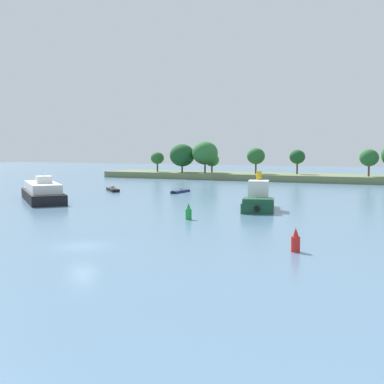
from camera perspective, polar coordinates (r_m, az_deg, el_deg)
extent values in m
plane|color=slate|center=(43.53, -12.01, -5.86)|extent=(400.00, 400.00, 0.00)
cube|color=#66754C|center=(133.90, 7.10, 1.70)|extent=(83.79, 14.56, 1.61)
cylinder|color=#513823|center=(142.83, -3.83, 2.71)|extent=(0.44, 0.44, 2.30)
ellipsoid|color=#235B28|center=(142.75, -3.83, 3.75)|extent=(3.61, 3.61, 3.25)
cylinder|color=#513823|center=(140.08, -1.09, 2.59)|extent=(0.44, 0.44, 1.86)
ellipsoid|color=#194C23|center=(139.99, -1.09, 4.06)|extent=(6.69, 6.69, 6.02)
cylinder|color=#513823|center=(137.14, 1.44, 2.66)|extent=(0.44, 0.44, 2.47)
ellipsoid|color=#2D6B33|center=(137.05, 1.44, 4.32)|extent=(6.80, 6.80, 6.12)
cylinder|color=#513823|center=(138.06, 2.20, 2.54)|extent=(0.44, 0.44, 1.81)
ellipsoid|color=#2D6B33|center=(137.99, 2.20, 3.55)|extent=(3.83, 3.83, 3.45)
cylinder|color=#513823|center=(132.46, 7.03, 2.59)|extent=(0.44, 0.44, 2.63)
ellipsoid|color=#235B28|center=(132.38, 7.04, 3.95)|extent=(4.55, 4.55, 4.09)
cylinder|color=#513823|center=(131.29, 11.48, 2.54)|extent=(0.44, 0.44, 2.76)
ellipsoid|color=#194C23|center=(131.22, 11.50, 3.82)|extent=(3.86, 3.86, 3.48)
cylinder|color=#513823|center=(124.82, 18.86, 2.21)|extent=(0.44, 0.44, 2.55)
ellipsoid|color=#235B28|center=(124.74, 18.90, 3.59)|extent=(4.30, 4.30, 3.87)
cube|color=#19472D|center=(67.93, 7.31, -1.45)|extent=(6.41, 10.14, 1.22)
cube|color=#19472D|center=(64.56, 7.21, -0.97)|extent=(4.16, 3.52, 0.60)
cube|color=white|center=(68.05, 7.33, 0.17)|extent=(3.39, 3.88, 2.60)
cylinder|color=gold|center=(69.03, 7.38, 1.82)|extent=(0.70, 0.70, 1.20)
cylinder|color=black|center=(63.15, 7.15, -1.82)|extent=(0.76, 0.48, 0.70)
cube|color=black|center=(98.15, -8.70, 0.25)|extent=(5.09, 5.01, 0.54)
cube|color=beige|center=(98.53, -8.76, 0.57)|extent=(0.85, 0.86, 0.50)
cube|color=black|center=(95.21, -8.33, 0.12)|extent=(0.42, 0.42, 0.56)
cube|color=black|center=(81.87, -16.11, -0.44)|extent=(15.93, 15.06, 1.53)
cube|color=white|center=(81.76, -16.13, 0.55)|extent=(12.65, 12.00, 1.30)
cube|color=white|center=(79.56, -15.98, 1.31)|extent=(3.24, 3.22, 1.10)
cube|color=#937551|center=(88.59, -16.62, 0.48)|extent=(5.20, 5.29, 0.16)
cylinder|color=silver|center=(79.50, -16.00, 2.21)|extent=(0.10, 0.10, 1.40)
cube|color=navy|center=(94.00, -1.29, 0.07)|extent=(1.22, 5.64, 0.42)
cube|color=beige|center=(94.33, -1.17, 0.37)|extent=(0.59, 0.50, 0.50)
cube|color=black|center=(91.37, -2.14, -0.03)|extent=(0.32, 0.28, 0.56)
cylinder|color=red|center=(41.01, 11.32, -5.65)|extent=(0.70, 0.70, 1.20)
cone|color=red|center=(40.85, 11.34, -4.34)|extent=(0.49, 0.49, 0.70)
cylinder|color=green|center=(58.29, -0.38, -2.46)|extent=(0.70, 0.70, 1.20)
cone|color=green|center=(58.18, -0.38, -1.53)|extent=(0.49, 0.49, 0.70)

